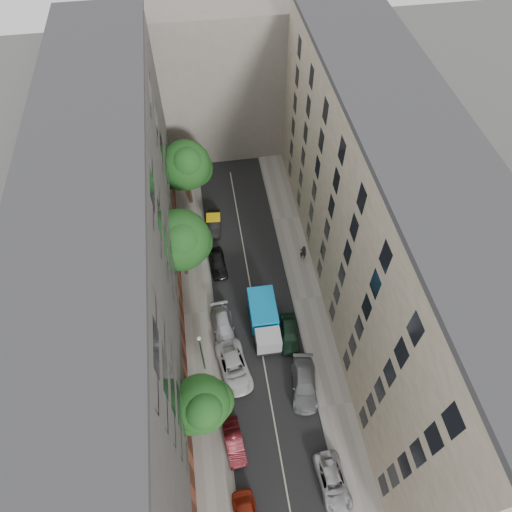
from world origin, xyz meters
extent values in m
plane|color=#4C4C49|center=(0.00, 0.00, 0.00)|extent=(120.00, 120.00, 0.00)
cube|color=black|center=(0.00, 0.00, 0.01)|extent=(8.00, 44.00, 0.02)
cube|color=gray|center=(-5.50, 0.00, 0.07)|extent=(3.00, 44.00, 0.15)
cube|color=gray|center=(5.50, 0.00, 0.07)|extent=(3.00, 44.00, 0.15)
cube|color=#484643|center=(-11.00, 0.00, 10.00)|extent=(8.00, 44.00, 20.00)
cube|color=#C5B299|center=(11.00, 0.00, 10.00)|extent=(8.00, 44.00, 20.00)
cube|color=gray|center=(0.00, 28.00, 9.00)|extent=(18.00, 12.00, 18.00)
cube|color=black|center=(0.60, -2.62, 0.62)|extent=(2.47, 6.15, 0.34)
cube|color=#B0B3B5|center=(0.60, -4.77, 1.64)|extent=(2.29, 1.85, 1.92)
cube|color=#0C94E8|center=(0.60, -1.60, 1.81)|extent=(2.55, 4.11, 2.04)
cylinder|color=black|center=(-0.48, -4.77, 0.48)|extent=(0.32, 0.95, 0.95)
cylinder|color=black|center=(1.68, -4.77, 0.48)|extent=(0.32, 0.95, 0.95)
cylinder|color=black|center=(-0.48, -0.81, 0.48)|extent=(0.32, 0.95, 0.95)
cylinder|color=black|center=(1.68, -0.81, 0.48)|extent=(0.32, 0.95, 0.95)
imported|color=#490E13|center=(-3.60, -12.82, 0.66)|extent=(1.77, 4.11, 1.32)
imported|color=silver|center=(-2.80, -6.48, 0.76)|extent=(3.29, 5.75, 1.51)
imported|color=#BBBAC0|center=(-3.30, -2.20, 0.71)|extent=(2.27, 5.02, 1.43)
imported|color=black|center=(-3.01, 5.40, 0.69)|extent=(1.84, 4.13, 1.38)
imported|color=black|center=(-2.89, 11.00, 0.66)|extent=(1.75, 4.09, 1.31)
imported|color=#BABABF|center=(3.60, -17.00, 0.65)|extent=(2.43, 4.77, 1.29)
imported|color=slate|center=(3.11, -8.97, 0.75)|extent=(2.90, 5.46, 1.51)
imported|color=black|center=(2.80, -3.90, 0.73)|extent=(2.18, 4.44, 1.46)
cylinder|color=#382619|center=(-5.70, -11.00, 1.43)|extent=(0.36, 0.36, 2.55)
cylinder|color=#382619|center=(-5.70, -11.00, 3.61)|extent=(0.24, 0.24, 1.82)
sphere|color=#1C4918|center=(-5.70, -11.00, 5.40)|extent=(4.45, 4.45, 4.45)
sphere|color=#1C4918|center=(-4.80, -10.60, 4.52)|extent=(3.34, 3.34, 3.34)
sphere|color=#1C4918|center=(-6.40, -11.50, 4.89)|extent=(3.12, 3.12, 3.12)
sphere|color=#1C4918|center=(-5.50, -11.80, 6.34)|extent=(2.89, 2.89, 2.89)
cylinder|color=#382619|center=(-6.40, 5.00, 1.48)|extent=(0.36, 0.36, 2.67)
cylinder|color=#382619|center=(-6.40, 5.00, 3.77)|extent=(0.24, 0.24, 1.91)
sphere|color=#1C4918|center=(-6.40, 5.00, 5.64)|extent=(6.03, 6.03, 6.03)
sphere|color=#1C4918|center=(-5.50, 5.40, 4.72)|extent=(4.53, 4.53, 4.53)
sphere|color=#1C4918|center=(-7.10, 4.50, 5.10)|extent=(4.22, 4.22, 4.22)
sphere|color=#1C4918|center=(-6.20, 4.20, 6.63)|extent=(3.92, 3.92, 3.92)
cylinder|color=#382619|center=(-5.19, 15.31, 1.53)|extent=(0.36, 0.36, 2.77)
cylinder|color=#382619|center=(-5.19, 15.31, 3.91)|extent=(0.24, 0.24, 1.98)
sphere|color=#1C4918|center=(-5.19, 15.31, 5.85)|extent=(5.56, 5.56, 5.56)
sphere|color=#1C4918|center=(-4.29, 15.71, 4.90)|extent=(4.17, 4.17, 4.17)
sphere|color=#1C4918|center=(-5.89, 14.81, 5.29)|extent=(3.89, 3.89, 3.89)
sphere|color=#1C4918|center=(-4.99, 14.51, 6.87)|extent=(3.61, 3.61, 3.61)
cylinder|color=#1B6032|center=(-5.39, -5.92, 3.06)|extent=(0.14, 0.14, 5.82)
sphere|color=silver|center=(-5.39, -5.92, 6.07)|extent=(0.36, 0.36, 0.36)
imported|color=black|center=(6.10, 5.11, 1.11)|extent=(0.81, 0.65, 1.91)
camera|label=1|loc=(-3.42, -23.38, 39.42)|focal=32.00mm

